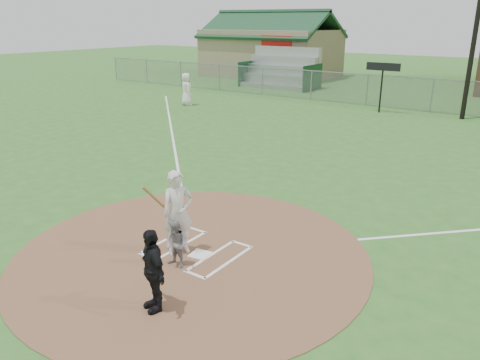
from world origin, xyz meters
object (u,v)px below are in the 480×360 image
Objects in this scene: ondeck_player at (186,89)px; batter_at_plate at (178,213)px; umpire at (153,270)px; catcher at (176,244)px; home_plate at (200,255)px.

ondeck_player reaches higher than batter_at_plate.
umpire is 0.81× the size of ondeck_player.
catcher is 0.84m from batter_at_plate.
ondeck_player is at bearing 154.45° from umpire.
ondeck_player is at bearing 131.31° from catcher.
ondeck_player is 20.62m from batter_at_plate.
umpire is at bearing -72.92° from home_plate.
catcher is 1.66m from umpire.
catcher is at bearing -52.89° from batter_at_plate.
ondeck_player is at bearing 131.99° from home_plate.
umpire reaches higher than catcher.
ondeck_player is (-13.85, 16.19, 0.46)m from catcher.
catcher is at bearing -97.40° from home_plate.
home_plate is 0.89m from catcher.
catcher is (-0.09, -0.70, 0.54)m from home_plate.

